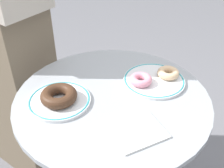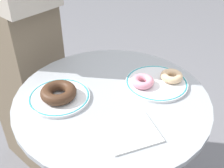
{
  "view_description": "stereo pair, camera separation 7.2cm",
  "coord_description": "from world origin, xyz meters",
  "px_view_note": "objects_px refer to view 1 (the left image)",
  "views": [
    {
      "loc": [
        -0.23,
        -0.66,
        1.26
      ],
      "look_at": [
        0.0,
        0.01,
        0.75
      ],
      "focal_mm": 43.63,
      "sensor_mm": 36.0,
      "label": 1
    },
    {
      "loc": [
        -0.16,
        -0.68,
        1.26
      ],
      "look_at": [
        0.0,
        0.01,
        0.75
      ],
      "focal_mm": 43.63,
      "sensor_mm": 36.0,
      "label": 2
    }
  ],
  "objects_px": {
    "donut_glazed": "(168,73)",
    "donut_pink_frosted": "(141,80)",
    "plate_left": "(60,100)",
    "donut_chocolate": "(59,96)",
    "cafe_table": "(112,139)",
    "plate_right": "(154,80)",
    "paper_napkin": "(137,131)"
  },
  "relations": [
    {
      "from": "plate_left",
      "to": "donut_pink_frosted",
      "type": "height_order",
      "value": "donut_pink_frosted"
    },
    {
      "from": "plate_left",
      "to": "donut_chocolate",
      "type": "relative_size",
      "value": 1.72
    },
    {
      "from": "donut_pink_frosted",
      "to": "paper_napkin",
      "type": "height_order",
      "value": "donut_pink_frosted"
    },
    {
      "from": "donut_glazed",
      "to": "plate_right",
      "type": "bearing_deg",
      "value": -178.51
    },
    {
      "from": "paper_napkin",
      "to": "plate_left",
      "type": "bearing_deg",
      "value": 132.04
    },
    {
      "from": "donut_chocolate",
      "to": "donut_pink_frosted",
      "type": "bearing_deg",
      "value": 0.81
    },
    {
      "from": "cafe_table",
      "to": "donut_pink_frosted",
      "type": "xyz_separation_m",
      "value": [
        0.11,
        0.03,
        0.22
      ]
    },
    {
      "from": "donut_glazed",
      "to": "donut_pink_frosted",
      "type": "relative_size",
      "value": 1.0
    },
    {
      "from": "plate_left",
      "to": "donut_chocolate",
      "type": "height_order",
      "value": "donut_chocolate"
    },
    {
      "from": "cafe_table",
      "to": "donut_pink_frosted",
      "type": "height_order",
      "value": "donut_pink_frosted"
    },
    {
      "from": "donut_chocolate",
      "to": "paper_napkin",
      "type": "bearing_deg",
      "value": -47.0
    },
    {
      "from": "paper_napkin",
      "to": "cafe_table",
      "type": "bearing_deg",
      "value": 94.73
    },
    {
      "from": "plate_right",
      "to": "paper_napkin",
      "type": "xyz_separation_m",
      "value": [
        -0.15,
        -0.2,
        -0.0
      ]
    },
    {
      "from": "plate_right",
      "to": "paper_napkin",
      "type": "height_order",
      "value": "plate_right"
    },
    {
      "from": "plate_left",
      "to": "donut_chocolate",
      "type": "distance_m",
      "value": 0.02
    },
    {
      "from": "plate_right",
      "to": "donut_chocolate",
      "type": "distance_m",
      "value": 0.34
    },
    {
      "from": "plate_left",
      "to": "donut_glazed",
      "type": "distance_m",
      "value": 0.39
    },
    {
      "from": "plate_left",
      "to": "paper_napkin",
      "type": "bearing_deg",
      "value": -47.96
    },
    {
      "from": "cafe_table",
      "to": "donut_chocolate",
      "type": "relative_size",
      "value": 6.15
    },
    {
      "from": "donut_glazed",
      "to": "cafe_table",
      "type": "bearing_deg",
      "value": -171.08
    },
    {
      "from": "donut_chocolate",
      "to": "plate_left",
      "type": "bearing_deg",
      "value": 81.97
    },
    {
      "from": "donut_glazed",
      "to": "plate_left",
      "type": "bearing_deg",
      "value": -179.23
    },
    {
      "from": "plate_right",
      "to": "donut_pink_frosted",
      "type": "relative_size",
      "value": 2.78
    },
    {
      "from": "cafe_table",
      "to": "plate_left",
      "type": "bearing_deg",
      "value": 169.97
    },
    {
      "from": "donut_chocolate",
      "to": "donut_glazed",
      "type": "distance_m",
      "value": 0.39
    },
    {
      "from": "donut_glazed",
      "to": "donut_pink_frosted",
      "type": "height_order",
      "value": "same"
    },
    {
      "from": "donut_chocolate",
      "to": "donut_glazed",
      "type": "xyz_separation_m",
      "value": [
        0.39,
        0.01,
        -0.01
      ]
    },
    {
      "from": "cafe_table",
      "to": "donut_pink_frosted",
      "type": "relative_size",
      "value": 9.14
    },
    {
      "from": "donut_chocolate",
      "to": "donut_glazed",
      "type": "height_order",
      "value": "donut_chocolate"
    },
    {
      "from": "cafe_table",
      "to": "plate_left",
      "type": "distance_m",
      "value": 0.27
    },
    {
      "from": "plate_right",
      "to": "donut_chocolate",
      "type": "xyz_separation_m",
      "value": [
        -0.33,
        -0.01,
        0.02
      ]
    },
    {
      "from": "plate_left",
      "to": "donut_chocolate",
      "type": "bearing_deg",
      "value": -98.03
    }
  ]
}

